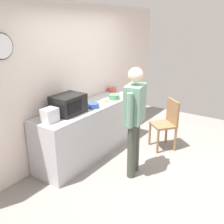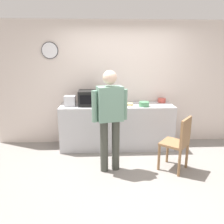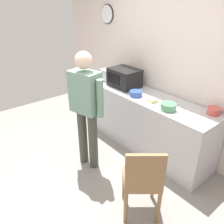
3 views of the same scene
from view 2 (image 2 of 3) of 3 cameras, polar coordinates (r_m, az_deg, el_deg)
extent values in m
plane|color=gray|center=(3.86, 4.28, -15.78)|extent=(6.00, 6.00, 0.00)
cube|color=silver|center=(4.96, 2.34, 7.12)|extent=(5.40, 0.10, 2.60)
cylinder|color=white|center=(4.94, -15.33, 14.66)|extent=(0.31, 0.03, 0.31)
cylinder|color=black|center=(4.94, -15.32, 14.66)|extent=(0.34, 0.02, 0.34)
cube|color=#B7B7BC|center=(4.77, 1.20, -3.59)|extent=(2.30, 0.62, 0.91)
cube|color=black|center=(4.63, -5.27, 3.55)|extent=(0.50, 0.38, 0.30)
cube|color=black|center=(4.44, -6.14, 3.06)|extent=(0.30, 0.01, 0.18)
cylinder|color=white|center=(4.54, 4.53, 1.50)|extent=(0.25, 0.25, 0.01)
cube|color=#D5BE83|center=(4.53, 4.54, 1.90)|extent=(0.13, 0.13, 0.05)
cylinder|color=#4C8E60|center=(4.57, 8.03, 1.99)|extent=(0.21, 0.21, 0.09)
cylinder|color=#C64C42|center=(5.00, 12.35, 2.88)|extent=(0.17, 0.17, 0.09)
cylinder|color=#33519E|center=(4.50, 0.25, 1.87)|extent=(0.19, 0.19, 0.08)
cube|color=silver|center=(4.64, -10.49, 2.77)|extent=(0.22, 0.18, 0.20)
cube|color=silver|center=(4.45, -12.10, 0.91)|extent=(0.14, 0.12, 0.01)
cube|color=silver|center=(4.85, 7.87, 2.23)|extent=(0.14, 0.13, 0.01)
cylinder|color=#3E4139|center=(3.87, 0.92, -8.28)|extent=(0.13, 0.13, 0.88)
cylinder|color=#3E4139|center=(3.82, -1.98, -8.61)|extent=(0.13, 0.13, 0.88)
cube|color=gray|center=(3.62, -0.55, 2.08)|extent=(0.45, 0.33, 0.56)
cylinder|color=gray|center=(3.71, 3.18, 1.89)|extent=(0.09, 0.09, 0.50)
cylinder|color=gray|center=(3.57, -4.41, 1.39)|extent=(0.09, 0.09, 0.50)
sphere|color=beige|center=(3.56, -0.56, 8.66)|extent=(0.22, 0.22, 0.22)
cylinder|color=olive|center=(4.32, 13.71, -9.37)|extent=(0.04, 0.04, 0.45)
cylinder|color=olive|center=(4.02, 11.66, -11.13)|extent=(0.04, 0.04, 0.45)
cylinder|color=olive|center=(4.21, 18.23, -10.36)|extent=(0.04, 0.04, 0.45)
cylinder|color=olive|center=(3.90, 16.50, -12.28)|extent=(0.04, 0.04, 0.45)
cube|color=olive|center=(4.01, 15.26, -7.59)|extent=(0.56, 0.56, 0.04)
cube|color=olive|center=(3.87, 17.98, -4.74)|extent=(0.28, 0.33, 0.45)
camera|label=1|loc=(3.50, -63.67, 12.05)|focal=41.13mm
camera|label=3|loc=(3.23, 49.53, 15.15)|focal=36.36mm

